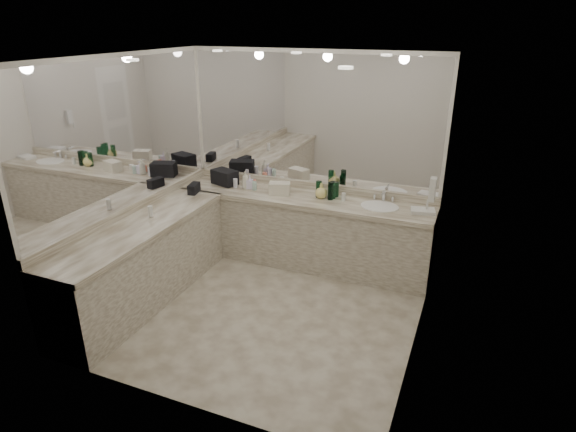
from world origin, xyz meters
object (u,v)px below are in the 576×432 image
at_px(wall_phone, 433,189).
at_px(black_toiletry_bag, 225,177).
at_px(sink, 380,207).
at_px(soap_bottle_c, 321,191).
at_px(hand_towel, 423,211).
at_px(soap_bottle_b, 250,182).
at_px(cream_cosmetic_case, 280,188).
at_px(soap_bottle_a, 245,180).

bearing_deg(wall_phone, black_toiletry_bag, 168.51).
relative_size(sink, wall_phone, 1.83).
distance_m(sink, soap_bottle_c, 0.73).
bearing_deg(hand_towel, soap_bottle_b, 179.67).
bearing_deg(sink, soap_bottle_c, 177.77).
distance_m(cream_cosmetic_case, hand_towel, 1.73).
distance_m(sink, cream_cosmetic_case, 1.25).
distance_m(wall_phone, soap_bottle_c, 1.47).
height_order(wall_phone, soap_bottle_a, wall_phone).
distance_m(black_toiletry_bag, hand_towel, 2.55).
bearing_deg(hand_towel, soap_bottle_a, -179.97).
bearing_deg(wall_phone, soap_bottle_b, 167.38).
xyz_separation_m(cream_cosmetic_case, soap_bottle_b, (-0.44, 0.05, 0.02)).
xyz_separation_m(soap_bottle_a, soap_bottle_b, (0.05, 0.01, -0.03)).
bearing_deg(wall_phone, sink, 140.43).
distance_m(cream_cosmetic_case, soap_bottle_b, 0.44).
bearing_deg(cream_cosmetic_case, hand_towel, -17.69).
relative_size(soap_bottle_a, soap_bottle_b, 1.28).
distance_m(black_toiletry_bag, soap_bottle_b, 0.38).
relative_size(hand_towel, soap_bottle_c, 1.39).
xyz_separation_m(sink, hand_towel, (0.49, -0.00, 0.03)).
bearing_deg(sink, soap_bottle_a, -179.93).
bearing_deg(wall_phone, soap_bottle_c, 158.33).
bearing_deg(hand_towel, sink, 179.86).
height_order(soap_bottle_b, soap_bottle_c, soap_bottle_c).
relative_size(sink, soap_bottle_a, 1.91).
xyz_separation_m(sink, cream_cosmetic_case, (-1.24, -0.04, 0.08)).
distance_m(hand_towel, soap_bottle_a, 2.22).
height_order(wall_phone, cream_cosmetic_case, wall_phone).
xyz_separation_m(soap_bottle_b, soap_bottle_c, (0.95, 0.02, 0.00)).
relative_size(sink, soap_bottle_b, 2.45).
bearing_deg(cream_cosmetic_case, sink, -17.12).
relative_size(soap_bottle_b, soap_bottle_c, 0.96).
xyz_separation_m(sink, soap_bottle_b, (-1.68, 0.01, 0.09)).
bearing_deg(soap_bottle_a, soap_bottle_b, 14.04).
relative_size(black_toiletry_bag, soap_bottle_c, 1.75).
bearing_deg(soap_bottle_c, black_toiletry_bag, 179.41).
bearing_deg(black_toiletry_bag, wall_phone, -11.49).
height_order(cream_cosmetic_case, hand_towel, cream_cosmetic_case).
relative_size(sink, soap_bottle_c, 2.34).
relative_size(wall_phone, soap_bottle_a, 1.04).
bearing_deg(cream_cosmetic_case, soap_bottle_b, 154.19).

